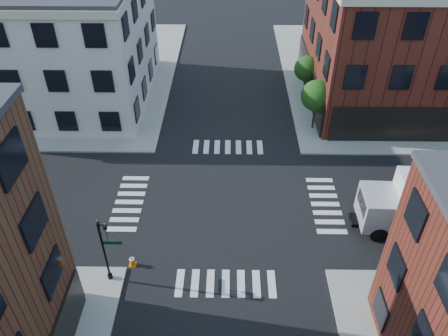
% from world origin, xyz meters
% --- Properties ---
extents(ground, '(120.00, 120.00, 0.00)m').
position_xyz_m(ground, '(0.00, 0.00, 0.00)').
color(ground, black).
rests_on(ground, ground).
extents(sidewalk_ne, '(30.00, 30.00, 0.15)m').
position_xyz_m(sidewalk_ne, '(21.00, 21.00, 0.07)').
color(sidewalk_ne, gray).
rests_on(sidewalk_ne, ground).
extents(sidewalk_nw, '(30.00, 30.00, 0.15)m').
position_xyz_m(sidewalk_nw, '(-21.00, 21.00, 0.07)').
color(sidewalk_nw, gray).
rests_on(sidewalk_nw, ground).
extents(building_nw, '(22.00, 16.00, 11.00)m').
position_xyz_m(building_nw, '(-19.00, 16.00, 5.50)').
color(building_nw, '#BAB5AA').
rests_on(building_nw, ground).
extents(tree_near, '(2.69, 2.69, 4.49)m').
position_xyz_m(tree_near, '(7.56, 9.98, 3.16)').
color(tree_near, black).
rests_on(tree_near, ground).
extents(tree_far, '(2.43, 2.43, 4.07)m').
position_xyz_m(tree_far, '(7.56, 15.98, 2.87)').
color(tree_far, black).
rests_on(tree_far, ground).
extents(signal_pole, '(1.29, 1.24, 4.60)m').
position_xyz_m(signal_pole, '(-6.72, -6.68, 2.86)').
color(signal_pole, black).
rests_on(signal_pole, ground).
extents(box_truck, '(9.22, 3.07, 4.13)m').
position_xyz_m(box_truck, '(13.31, -2.33, 2.15)').
color(box_truck, silver).
rests_on(box_truck, ground).
extents(traffic_cone, '(0.44, 0.44, 0.80)m').
position_xyz_m(traffic_cone, '(-5.70, -5.70, 0.39)').
color(traffic_cone, '#CE6109').
rests_on(traffic_cone, ground).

